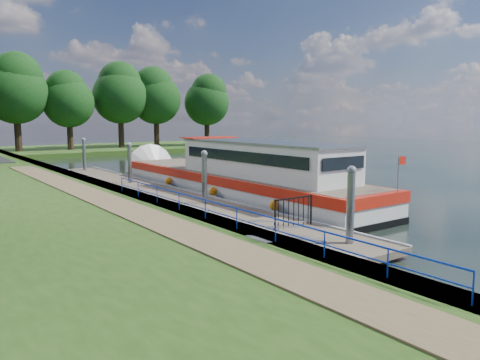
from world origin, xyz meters
TOP-DOWN VIEW (x-y plane):
  - ground at (0.00, 0.00)m, footprint 160.00×160.00m
  - bank_edge at (-2.55, 15.00)m, footprint 1.10×90.00m
  - far_bank at (12.00, 52.00)m, footprint 60.00×18.00m
  - footpath at (-4.40, 8.00)m, footprint 1.60×40.00m
  - blue_fence at (-2.75, 3.00)m, footprint 0.04×18.04m
  - pontoon at (0.00, 13.00)m, footprint 2.50×30.00m
  - mooring_piles at (0.00, 13.00)m, footprint 0.30×27.30m
  - gangway at (-1.85, 0.50)m, footprint 2.58×1.00m
  - gate_panel at (-0.00, 2.20)m, footprint 1.85×0.05m
  - barge at (3.60, 11.48)m, footprint 4.36×21.15m
  - horizon_trees at (-1.61, 48.68)m, footprint 54.38×10.03m

SIDE VIEW (x-z plane):
  - ground at x=0.00m, z-range 0.00..0.00m
  - pontoon at x=0.00m, z-range -0.10..0.46m
  - far_bank at x=12.00m, z-range 0.00..0.60m
  - bank_edge at x=-2.55m, z-range 0.00..0.78m
  - gangway at x=-1.85m, z-range 0.16..1.09m
  - footpath at x=-4.40m, z-range 0.78..0.83m
  - barge at x=3.60m, z-range -1.30..3.48m
  - gate_panel at x=0.00m, z-range 0.57..1.72m
  - mooring_piles at x=0.00m, z-range -0.50..3.05m
  - blue_fence at x=-2.75m, z-range 0.95..1.67m
  - horizon_trees at x=-1.61m, z-range 1.51..14.38m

